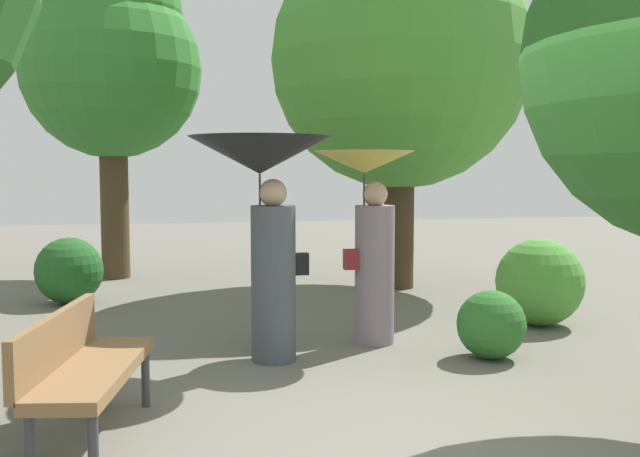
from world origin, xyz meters
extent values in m
plane|color=#6B665B|center=(0.00, 0.00, 0.00)|extent=(40.00, 40.00, 0.00)
cylinder|color=#474C56|center=(-0.55, 2.27, 0.71)|extent=(0.41, 0.41, 1.42)
sphere|color=tan|center=(-0.55, 2.27, 1.53)|extent=(0.25, 0.25, 0.25)
cylinder|color=#333338|center=(-0.67, 2.25, 1.32)|extent=(0.02, 0.02, 0.77)
cone|color=black|center=(-0.67, 2.25, 1.87)|extent=(1.27, 1.27, 0.33)
cube|color=black|center=(-0.29, 2.31, 0.88)|extent=(0.14, 0.10, 0.20)
cylinder|color=gray|center=(0.55, 2.71, 0.69)|extent=(0.40, 0.40, 1.39)
sphere|color=tan|center=(0.55, 2.71, 1.50)|extent=(0.25, 0.25, 0.25)
cylinder|color=#333338|center=(0.43, 2.69, 1.31)|extent=(0.02, 0.02, 0.80)
cone|color=#D8C64C|center=(0.43, 2.69, 1.82)|extent=(1.00, 1.00, 0.22)
cube|color=maroon|center=(0.29, 2.67, 0.86)|extent=(0.14, 0.10, 0.20)
cylinder|color=#38383D|center=(-1.91, -0.09, 0.22)|extent=(0.06, 0.06, 0.44)
cylinder|color=#38383D|center=(-2.25, -0.03, 0.22)|extent=(0.06, 0.06, 0.44)
cylinder|color=#38383D|center=(-1.66, 1.22, 0.22)|extent=(0.06, 0.06, 0.44)
cylinder|color=#38383D|center=(-2.00, 1.29, 0.22)|extent=(0.06, 0.06, 0.44)
cube|color=olive|center=(-1.95, 0.60, 0.46)|extent=(0.71, 1.56, 0.08)
cube|color=olive|center=(-2.19, 0.64, 0.66)|extent=(0.34, 1.48, 0.35)
cylinder|color=#4C3823|center=(-2.26, 7.81, 2.23)|extent=(0.45, 0.45, 4.47)
sphere|color=#387F33|center=(-2.26, 7.81, 3.35)|extent=(2.84, 2.84, 2.84)
sphere|color=#387F33|center=(-2.26, 7.81, 4.24)|extent=(2.27, 2.27, 2.27)
cylinder|color=#42301E|center=(1.90, 5.89, 2.23)|extent=(0.45, 0.45, 4.47)
sphere|color=#4C9338|center=(1.90, 5.89, 3.35)|extent=(3.77, 3.77, 3.77)
sphere|color=#2D6B28|center=(1.42, 1.89, 0.32)|extent=(0.63, 0.63, 0.63)
sphere|color=#235B23|center=(-2.71, 5.61, 0.43)|extent=(0.87, 0.87, 0.87)
sphere|color=#4C9338|center=(2.59, 3.08, 0.49)|extent=(0.98, 0.98, 0.98)
camera|label=1|loc=(-1.53, -4.01, 1.73)|focal=39.70mm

